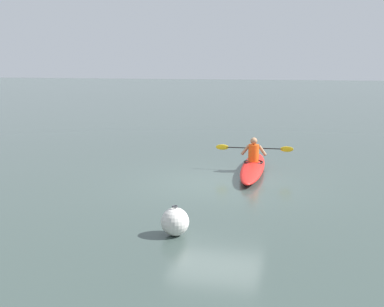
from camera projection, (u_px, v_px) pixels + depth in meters
The scene contains 4 objects.
ground_plane at pixel (218, 183), 13.84m from camera, with size 160.00×160.00×0.00m, color #384742.
kayak at pixel (253, 167), 15.13m from camera, with size 0.88×4.44×0.31m.
kayaker at pixel (254, 151), 15.20m from camera, with size 2.37×0.44×0.74m.
mooring_buoy_orange_mid at pixel (175, 222), 9.63m from camera, with size 0.55×0.55×0.59m.
Camera 1 is at (-2.51, 13.25, 3.31)m, focal length 46.88 mm.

